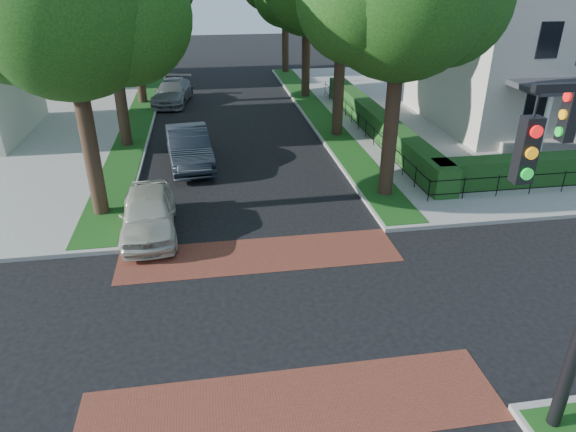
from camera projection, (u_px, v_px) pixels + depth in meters
name	position (u px, v px, depth m)	size (l,w,h in m)	color
ground	(273.00, 315.00, 13.78)	(120.00, 120.00, 0.00)	black
sidewalk_ne	(531.00, 107.00, 33.33)	(30.00, 30.00, 0.15)	gray
crosswalk_far	(260.00, 255.00, 16.61)	(9.00, 2.20, 0.01)	brown
crosswalk_near	(293.00, 406.00, 10.95)	(9.00, 2.20, 0.01)	brown
grass_strip_ne	(319.00, 114.00, 31.37)	(1.60, 29.80, 0.02)	#1A4D16
grass_strip_nw	(137.00, 122.00, 29.83)	(1.60, 29.80, 0.02)	#1A4D16
tree_left_near	(70.00, 6.00, 16.18)	(7.50, 6.45, 10.20)	black
hedge_main_road	(377.00, 122.00, 27.81)	(1.00, 18.00, 1.20)	#1C4217
fence_main_road	(362.00, 125.00, 27.76)	(0.06, 18.00, 0.90)	black
house_victorian	(553.00, 14.00, 27.67)	(13.00, 13.05, 12.48)	beige
house_left_far	(5.00, 15.00, 37.63)	(10.00, 9.00, 10.14)	beige
parked_car_front	(148.00, 213.00, 17.63)	(1.83, 4.54, 1.55)	beige
parked_car_middle	(189.00, 147.00, 23.63)	(1.83, 5.23, 1.72)	black
parked_car_rear	(173.00, 92.00, 34.08)	(2.13, 5.23, 1.52)	slate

